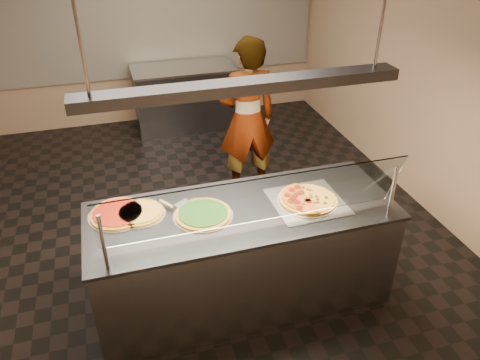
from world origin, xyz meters
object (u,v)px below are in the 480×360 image
object	(u,v)px
heat_lamp_housing	(243,86)
pizza_spinach	(203,214)
perforated_tray	(307,201)
prep_table	(185,97)
serving_counter	(243,255)
half_pizza_sausage	(320,197)
pizza_tomato	(118,213)
pizza_cheese	(140,212)
worker	(247,119)
pizza_spatula	(174,203)
half_pizza_pepperoni	(295,200)
sneeze_guard	(257,202)

from	to	relation	value
heat_lamp_housing	pizza_spinach	bearing A→B (deg)	177.04
perforated_tray	prep_table	bearing A→B (deg)	94.87
serving_counter	half_pizza_sausage	world-z (taller)	half_pizza_sausage
perforated_tray	pizza_tomato	xyz separation A→B (m)	(-1.49, 0.25, 0.01)
pizza_cheese	heat_lamp_housing	distance (m)	1.29
pizza_cheese	prep_table	distance (m)	3.71
half_pizza_sausage	worker	world-z (taller)	worker
pizza_spinach	serving_counter	bearing A→B (deg)	-2.96
pizza_spatula	pizza_spinach	bearing A→B (deg)	-43.21
perforated_tray	worker	xyz separation A→B (m)	(0.03, 1.73, -0.01)
serving_counter	pizza_cheese	xyz separation A→B (m)	(-0.79, 0.18, 0.48)
prep_table	heat_lamp_housing	distance (m)	4.01
half_pizza_pepperoni	heat_lamp_housing	world-z (taller)	heat_lamp_housing
worker	half_pizza_pepperoni	bearing A→B (deg)	84.21
serving_counter	perforated_tray	xyz separation A→B (m)	(0.54, -0.04, 0.47)
pizza_spinach	prep_table	size ratio (longest dim) A/B	0.31
half_pizza_pepperoni	worker	xyz separation A→B (m)	(0.14, 1.73, -0.04)
pizza_tomato	heat_lamp_housing	bearing A→B (deg)	-12.63
perforated_tray	half_pizza_pepperoni	xyz separation A→B (m)	(-0.11, 0.00, 0.03)
sneeze_guard	half_pizza_pepperoni	world-z (taller)	sneeze_guard
half_pizza_pepperoni	pizza_cheese	xyz separation A→B (m)	(-1.21, 0.22, -0.02)
half_pizza_sausage	pizza_tomato	world-z (taller)	half_pizza_sausage
sneeze_guard	half_pizza_sausage	world-z (taller)	sneeze_guard
half_pizza_pepperoni	heat_lamp_housing	bearing A→B (deg)	174.78
half_pizza_sausage	pizza_spinach	world-z (taller)	half_pizza_sausage
sneeze_guard	pizza_cheese	world-z (taller)	sneeze_guard
serving_counter	pizza_tomato	xyz separation A→B (m)	(-0.95, 0.21, 0.48)
pizza_spatula	prep_table	distance (m)	3.63
perforated_tray	half_pizza_pepperoni	world-z (taller)	half_pizza_pepperoni
sneeze_guard	prep_table	size ratio (longest dim) A/B	1.48
pizza_tomato	prep_table	world-z (taller)	pizza_tomato
serving_counter	heat_lamp_housing	xyz separation A→B (m)	(0.00, 0.00, 1.48)
serving_counter	heat_lamp_housing	bearing A→B (deg)	0.00
worker	heat_lamp_housing	distance (m)	2.05
sneeze_guard	pizza_spatula	world-z (taller)	sneeze_guard
serving_counter	sneeze_guard	xyz separation A→B (m)	(0.00, -0.34, 0.76)
heat_lamp_housing	serving_counter	bearing A→B (deg)	0.00
perforated_tray	pizza_spatula	world-z (taller)	pizza_spatula
sneeze_guard	heat_lamp_housing	bearing A→B (deg)	90.00
half_pizza_pepperoni	pizza_spatula	world-z (taller)	half_pizza_pepperoni
prep_table	heat_lamp_housing	world-z (taller)	heat_lamp_housing
pizza_spinach	pizza_cheese	distance (m)	0.50
prep_table	pizza_tomato	bearing A→B (deg)	-108.40
serving_counter	sneeze_guard	distance (m)	0.83
perforated_tray	pizza_spinach	bearing A→B (deg)	176.25
sneeze_guard	pizza_spatula	xyz separation A→B (m)	(-0.52, 0.54, -0.27)
pizza_spatula	prep_table	size ratio (longest dim) A/B	0.18
pizza_cheese	pizza_spatula	bearing A→B (deg)	4.40
sneeze_guard	perforated_tray	world-z (taller)	sneeze_guard
half_pizza_sausage	perforated_tray	bearing A→B (deg)	-179.31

